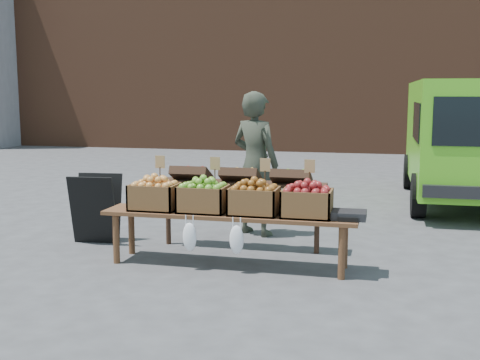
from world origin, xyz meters
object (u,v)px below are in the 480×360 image
(chalkboard_sign, at_px, (96,208))
(back_table, at_px, (240,205))
(crate_russet_pears, at_px, (204,199))
(crate_green_apples, at_px, (307,203))
(crate_golden_apples, at_px, (155,197))
(vendor, at_px, (256,164))
(weighing_scale, at_px, (349,215))
(display_bench, at_px, (229,239))
(delivery_van, at_px, (471,143))
(crate_red_apples, at_px, (254,201))

(chalkboard_sign, bearing_deg, back_table, -0.93)
(chalkboard_sign, xyz_separation_m, crate_russet_pears, (1.55, -0.57, 0.28))
(back_table, distance_m, crate_green_apples, 1.15)
(crate_russet_pears, bearing_deg, crate_golden_apples, 180.00)
(vendor, distance_m, back_table, 0.85)
(vendor, bearing_deg, crate_golden_apples, 86.10)
(weighing_scale, bearing_deg, crate_green_apples, 180.00)
(vendor, bearing_deg, crate_green_apples, 144.59)
(crate_golden_apples, height_order, crate_russet_pears, same)
(chalkboard_sign, bearing_deg, display_bench, -23.03)
(delivery_van, bearing_deg, chalkboard_sign, -141.20)
(vendor, height_order, crate_russet_pears, vendor)
(crate_russet_pears, relative_size, weighing_scale, 1.47)
(vendor, distance_m, chalkboard_sign, 2.07)
(delivery_van, bearing_deg, crate_green_apples, -115.84)
(crate_red_apples, bearing_deg, display_bench, 180.00)
(chalkboard_sign, bearing_deg, delivery_van, 33.95)
(vendor, bearing_deg, display_bench, 115.67)
(delivery_van, xyz_separation_m, chalkboard_sign, (-4.77, -3.94, -0.58))
(delivery_van, relative_size, crate_golden_apples, 8.97)
(vendor, xyz_separation_m, crate_russet_pears, (-0.24, -1.47, -0.21))
(display_bench, height_order, crate_russet_pears, crate_russet_pears)
(display_bench, height_order, crate_green_apples, crate_green_apples)
(vendor, height_order, crate_green_apples, vendor)
(vendor, xyz_separation_m, crate_red_apples, (0.31, -1.47, -0.21))
(chalkboard_sign, relative_size, crate_russet_pears, 1.70)
(back_table, bearing_deg, vendor, 88.84)
(back_table, relative_size, display_bench, 0.78)
(delivery_van, bearing_deg, display_bench, -123.82)
(vendor, distance_m, crate_golden_apples, 1.68)
(vendor, distance_m, weighing_scale, 1.98)
(crate_russet_pears, bearing_deg, back_table, 72.63)
(delivery_van, distance_m, back_table, 4.85)
(crate_golden_apples, distance_m, weighing_scale, 2.08)
(delivery_van, bearing_deg, crate_golden_apples, -130.57)
(display_bench, height_order, weighing_scale, weighing_scale)
(crate_green_apples, bearing_deg, weighing_scale, 0.00)
(crate_russet_pears, relative_size, crate_red_apples, 1.00)
(crate_golden_apples, bearing_deg, crate_russet_pears, 0.00)
(crate_russet_pears, bearing_deg, chalkboard_sign, 159.72)
(back_table, bearing_deg, crate_green_apples, -39.46)
(chalkboard_sign, xyz_separation_m, crate_red_apples, (2.10, -0.57, 0.28))
(delivery_van, height_order, crate_golden_apples, delivery_van)
(display_bench, xyz_separation_m, crate_red_apples, (0.28, 0.00, 0.42))
(weighing_scale, bearing_deg, crate_golden_apples, 180.00)
(chalkboard_sign, bearing_deg, weighing_scale, -16.17)
(delivery_van, xyz_separation_m, display_bench, (-2.94, -4.51, -0.72))
(delivery_van, height_order, crate_red_apples, delivery_van)
(crate_red_apples, xyz_separation_m, weighing_scale, (0.97, 0.00, -0.10))
(vendor, distance_m, crate_red_apples, 1.52)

